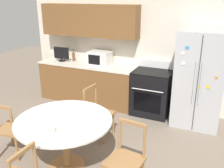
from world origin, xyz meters
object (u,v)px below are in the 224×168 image
object	(u,v)px
oven_range	(152,92)
countertop_tv	(61,54)
counter_bottle	(74,57)
candle_glass	(83,116)
microwave	(100,58)
dining_chair_far	(98,114)
refrigerator	(199,79)
dining_chair_left	(11,129)
dining_chair_right	(126,160)

from	to	relation	value
oven_range	countertop_tv	bearing A→B (deg)	-179.93
counter_bottle	candle_glass	bearing A→B (deg)	-55.28
candle_glass	oven_range	bearing A→B (deg)	78.54
microwave	dining_chair_far	bearing A→B (deg)	-64.58
countertop_tv	candle_glass	world-z (taller)	countertop_tv
countertop_tv	oven_range	bearing A→B (deg)	0.07
countertop_tv	counter_bottle	bearing A→B (deg)	27.25
refrigerator	counter_bottle	bearing A→B (deg)	176.25
microwave	counter_bottle	size ratio (longest dim) A/B	1.76
candle_glass	dining_chair_left	bearing A→B (deg)	-168.72
refrigerator	candle_glass	distance (m)	2.40
dining_chair_left	dining_chair_far	xyz separation A→B (m)	(0.97, 1.02, 0.00)
candle_glass	microwave	bearing A→B (deg)	110.81
dining_chair_left	dining_chair_right	distance (m)	1.87
oven_range	candle_glass	world-z (taller)	oven_range
microwave	dining_chair_far	xyz separation A→B (m)	(0.64, -1.35, -0.61)
dining_chair_right	dining_chair_far	bearing A→B (deg)	-41.67
oven_range	candle_glass	bearing A→B (deg)	-101.46
refrigerator	candle_glass	bearing A→B (deg)	-123.39
oven_range	counter_bottle	xyz separation A→B (m)	(-1.94, 0.13, 0.53)
refrigerator	microwave	world-z (taller)	refrigerator
refrigerator	oven_range	distance (m)	1.00
oven_range	countertop_tv	world-z (taller)	countertop_tv
dining_chair_far	countertop_tv	bearing A→B (deg)	-122.61
microwave	countertop_tv	world-z (taller)	countertop_tv
dining_chair_right	candle_glass	world-z (taller)	dining_chair_right
oven_range	counter_bottle	size ratio (longest dim) A/B	3.98
oven_range	refrigerator	bearing A→B (deg)	-3.84
oven_range	dining_chair_right	world-z (taller)	oven_range
microwave	dining_chair_far	size ratio (longest dim) A/B	0.53
dining_chair_left	counter_bottle	bearing A→B (deg)	89.90
countertop_tv	dining_chair_far	xyz separation A→B (m)	(1.60, -1.27, -0.64)
dining_chair_far	candle_glass	distance (m)	0.89
candle_glass	dining_chair_right	bearing A→B (deg)	-17.01
dining_chair_left	dining_chair_far	bearing A→B (deg)	37.41
countertop_tv	dining_chair_right	size ratio (longest dim) A/B	0.42
microwave	candle_glass	world-z (taller)	microwave
counter_bottle	dining_chair_right	size ratio (longest dim) A/B	0.30
oven_range	countertop_tv	xyz separation A→B (m)	(-2.19, -0.00, 0.61)
counter_bottle	dining_chair_left	xyz separation A→B (m)	(0.37, -2.42, -0.57)
countertop_tv	dining_chair_far	world-z (taller)	countertop_tv
dining_chair_far	refrigerator	bearing A→B (deg)	135.13
counter_bottle	dining_chair_far	size ratio (longest dim) A/B	0.30
microwave	oven_range	bearing A→B (deg)	-3.53
oven_range	countertop_tv	size ratio (longest dim) A/B	2.85
oven_range	counter_bottle	distance (m)	2.01
dining_chair_right	candle_glass	distance (m)	0.84
microwave	dining_chair_far	distance (m)	1.62
counter_bottle	oven_range	bearing A→B (deg)	-3.71
dining_chair_left	dining_chair_right	world-z (taller)	same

